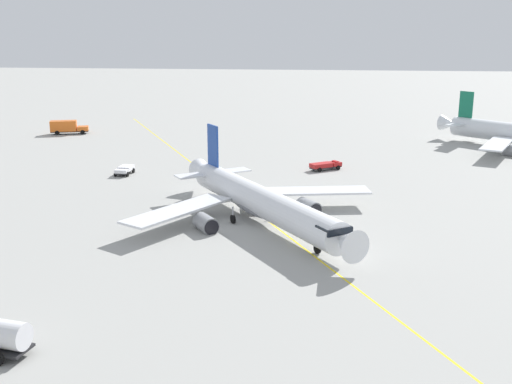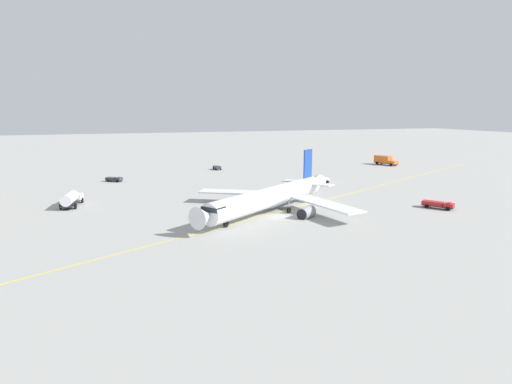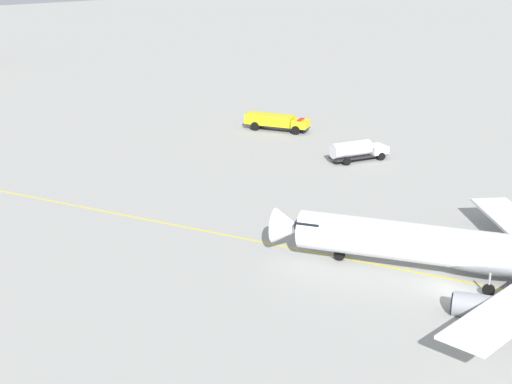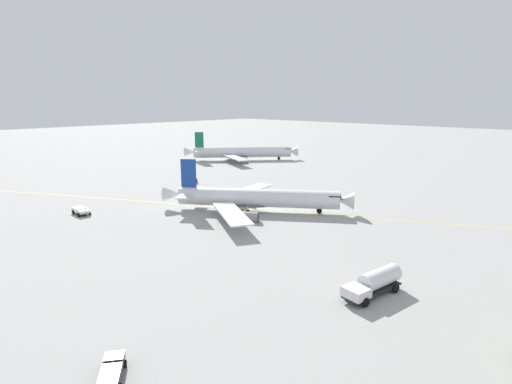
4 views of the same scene
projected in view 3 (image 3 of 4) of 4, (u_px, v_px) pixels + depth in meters
The scene contains 4 objects.
ground_plane at pixel (453, 289), 69.03m from camera, with size 600.00×600.00×0.00m, color #9E9E99.
airliner_main at pixel (481, 253), 70.08m from camera, with size 29.94×33.81×10.76m.
fire_tender_truck at pixel (276, 121), 123.28m from camera, with size 7.73×10.21×2.50m.
fuel_tanker_truck at pixel (357, 150), 106.98m from camera, with size 8.70×4.05×2.87m.
Camera 3 is at (-50.67, -40.78, 30.31)m, focal length 54.27 mm.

